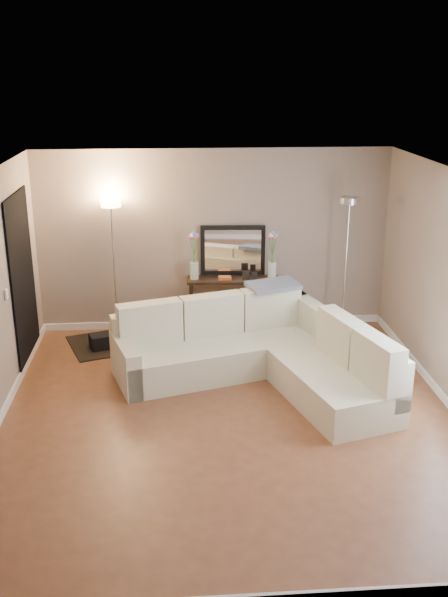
{
  "coord_description": "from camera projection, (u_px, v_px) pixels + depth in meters",
  "views": [
    {
      "loc": [
        -0.55,
        -6.47,
        3.63
      ],
      "look_at": [
        0.0,
        0.8,
        1.1
      ],
      "focal_mm": 40.0,
      "sensor_mm": 36.0,
      "label": 1
    }
  ],
  "objects": [
    {
      "name": "table_decor",
      "position": [
        233.0,
        277.0,
        9.4
      ],
      "size": [
        0.55,
        0.13,
        0.13
      ],
      "color": "orange",
      "rests_on": "console_table"
    },
    {
      "name": "floor_lamp_unlit",
      "position": [
        347.0,
        239.0,
        9.12
      ],
      "size": [
        0.35,
        0.35,
        1.99
      ],
      "color": "silver",
      "rests_on": "floor"
    },
    {
      "name": "switch_plate",
      "position": [
        6.0,
        294.0,
        7.55
      ],
      "size": [
        0.02,
        0.08,
        0.12
      ],
      "primitive_type": "cube",
      "color": "white",
      "rests_on": "ground"
    },
    {
      "name": "flower_vase_left",
      "position": [
        194.0,
        259.0,
        9.34
      ],
      "size": [
        0.15,
        0.13,
        0.69
      ],
      "color": "silver",
      "rests_on": "console_table"
    },
    {
      "name": "wall_front",
      "position": [
        266.0,
        449.0,
        4.29
      ],
      "size": [
        5.0,
        0.02,
        2.6
      ],
      "primitive_type": "cube",
      "color": "gray",
      "rests_on": "ground"
    },
    {
      "name": "floor_lamp_lit",
      "position": [
        113.0,
        241.0,
        9.2
      ],
      "size": [
        0.35,
        0.35,
        1.93
      ],
      "color": "silver",
      "rests_on": "floor"
    },
    {
      "name": "ceiling",
      "position": [
        230.0,
        179.0,
        6.47
      ],
      "size": [
        5.0,
        5.5,
        0.01
      ],
      "primitive_type": "cube",
      "color": "white",
      "rests_on": "ground"
    },
    {
      "name": "leaning_mirror",
      "position": [
        233.0,
        250.0,
        9.48
      ],
      "size": [
        0.92,
        0.09,
        0.72
      ],
      "color": "black",
      "rests_on": "console_table"
    },
    {
      "name": "baseboard_back",
      "position": [
        214.0,
        323.0,
        9.88
      ],
      "size": [
        5.0,
        0.03,
        0.1
      ],
      "primitive_type": "cube",
      "color": "white",
      "rests_on": "ground"
    },
    {
      "name": "sectional_sofa",
      "position": [
        260.0,
        353.0,
        8.11
      ],
      "size": [
        3.28,
        2.7,
        0.94
      ],
      "color": "beige",
      "rests_on": "floor"
    },
    {
      "name": "wall_back",
      "position": [
        214.0,
        241.0,
        9.49
      ],
      "size": [
        5.0,
        0.02,
        2.6
      ],
      "primitive_type": "cube",
      "color": "gray",
      "rests_on": "ground"
    },
    {
      "name": "doorway",
      "position": [
        23.0,
        280.0,
        8.38
      ],
      "size": [
        0.02,
        1.2,
        2.2
      ],
      "primitive_type": "cube",
      "color": "black",
      "rests_on": "ground"
    },
    {
      "name": "charcoal_rug",
      "position": [
        117.0,
        342.0,
        9.29
      ],
      "size": [
        1.5,
        1.31,
        0.02
      ],
      "primitive_type": "cube",
      "rotation": [
        0.0,
        0.0,
        0.33
      ],
      "color": "black",
      "rests_on": "floor"
    },
    {
      "name": "flower_vase_right",
      "position": [
        272.0,
        259.0,
        9.36
      ],
      "size": [
        0.15,
        0.13,
        0.69
      ],
      "color": "silver",
      "rests_on": "console_table"
    },
    {
      "name": "floor",
      "position": [
        229.0,
        417.0,
        7.32
      ],
      "size": [
        5.0,
        5.5,
        0.01
      ],
      "primitive_type": "cube",
      "color": "brown",
      "rests_on": "ground"
    },
    {
      "name": "console_table",
      "position": [
        227.0,
        302.0,
        9.56
      ],
      "size": [
        1.32,
        0.42,
        0.8
      ],
      "color": "black",
      "rests_on": "floor"
    },
    {
      "name": "black_bag",
      "position": [
        104.0,
        342.0,
        9.08
      ],
      "size": [
        0.42,
        0.36,
        0.23
      ],
      "primitive_type": "cube",
      "rotation": [
        0.0,
        0.0,
        0.33
      ],
      "color": "black",
      "rests_on": "charcoal_rug"
    },
    {
      "name": "throw_blanket",
      "position": [
        273.0,
        285.0,
        8.64
      ],
      "size": [
        0.76,
        0.59,
        0.09
      ],
      "primitive_type": "cube",
      "rotation": [
        0.1,
        0.0,
        0.34
      ],
      "color": "slate",
      "rests_on": "sectional_sofa"
    }
  ]
}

